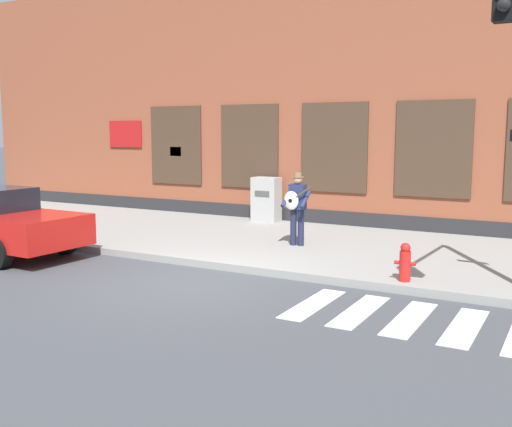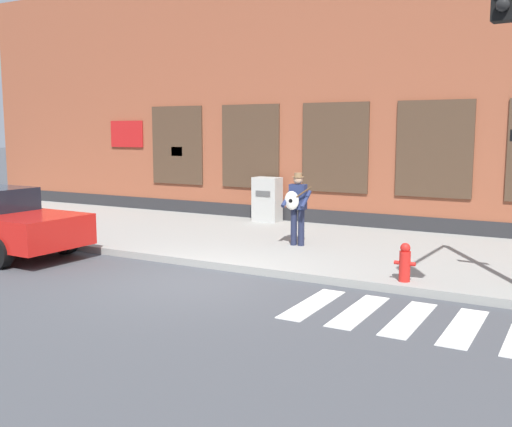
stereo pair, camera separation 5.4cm
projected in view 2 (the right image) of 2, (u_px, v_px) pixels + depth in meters
name	position (u px, v px, depth m)	size (l,w,h in m)	color
ground_plane	(193.00, 283.00, 11.23)	(160.00, 160.00, 0.00)	#424449
sidewalk	(289.00, 244.00, 14.72)	(28.00, 5.91, 0.15)	gray
building_backdrop	(360.00, 98.00, 18.48)	(28.00, 4.06, 7.67)	brown
crosswalk	(464.00, 327.00, 8.67)	(5.20, 1.90, 0.01)	silver
busker	(297.00, 204.00, 13.94)	(0.71, 0.53, 1.71)	#1E233D
utility_box	(267.00, 199.00, 17.73)	(0.79, 0.53, 1.31)	#ADADA8
fire_hydrant	(405.00, 263.00, 10.67)	(0.38, 0.20, 0.70)	red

